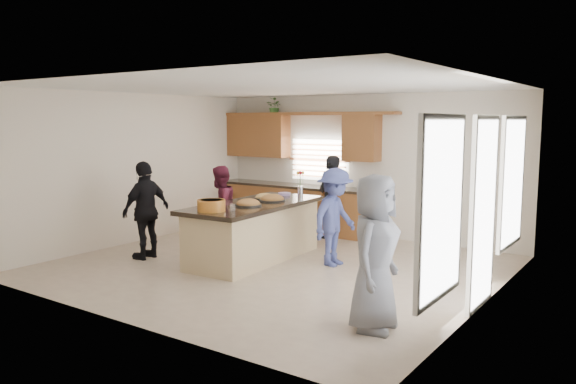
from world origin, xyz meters
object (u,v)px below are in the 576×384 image
Objects in this scene: salad_bowl at (211,205)px; woman_right_back at (335,217)px; woman_right_front at (375,253)px; woman_left_front at (146,210)px; island at (254,233)px; woman_left_back at (330,197)px; woman_left_mid at (220,207)px.

salad_bowl is 1.96m from woman_right_back.
woman_right_front is at bearing -137.68° from woman_right_back.
salad_bowl is at bearing 142.28° from woman_right_back.
woman_left_front is 0.94× the size of woman_right_front.
woman_left_front is at bearing 73.98° from woman_right_front.
woman_left_back is (0.15, 2.22, 0.36)m from island.
woman_right_back is at bearing 37.42° from woman_left_back.
woman_right_back is (1.13, -1.78, -0.03)m from woman_left_back.
woman_left_mid is (-1.21, -1.85, -0.07)m from woman_left_back.
island is at bearing 112.11° from woman_right_back.
woman_left_front is at bearing -22.89° from woman_left_back.
woman_left_mid is 0.86× the size of woman_right_front.
woman_right_back is at bearing 32.44° from woman_right_front.
woman_left_back is (0.15, 3.25, -0.24)m from salad_bowl.
island is 6.60× the size of salad_bowl.
island is 2.25m from woman_left_back.
island is at bearing 60.66° from woman_left_mid.
salad_bowl is 0.26× the size of woman_left_front.
woman_left_front is 1.05× the size of woman_right_back.
woman_right_back is (2.35, 0.07, 0.03)m from woman_left_mid.
woman_left_front is at bearing 119.64° from woman_right_back.
woman_left_mid is at bearing 159.40° from woman_left_front.
island is 1.77× the size of woman_right_back.
woman_right_front reaches higher than woman_left_back.
salad_bowl is at bearing 27.00° from woman_left_mid.
woman_right_front reaches higher than salad_bowl.
woman_left_front reaches higher than woman_left_back.
woman_left_front is (-1.53, 0.08, -0.23)m from salad_bowl.
salad_bowl is 0.28× the size of woman_left_mid.
island is at bearing 53.91° from woman_right_front.
woman_left_back is 1.09× the size of woman_left_mid.
woman_right_front is (4.54, -0.76, 0.05)m from woman_left_front.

